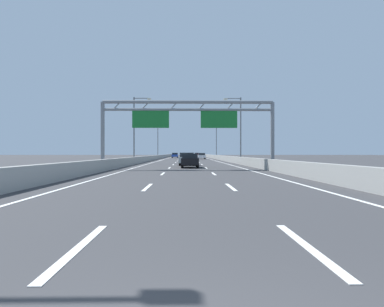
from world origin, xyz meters
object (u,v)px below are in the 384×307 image
object	(u,v)px
sign_gantry	(187,117)
streetlamp_left_mid	(136,126)
silver_car	(187,159)
red_car	(197,155)
streetlamp_right_far	(215,138)
black_car	(190,160)
blue_car	(175,155)
streetlamp_left_far	(159,138)
streetlamp_right_mid	(239,126)
white_car	(202,156)

from	to	relation	value
sign_gantry	streetlamp_left_mid	xyz separation A→B (m)	(-7.40, 16.87, 0.59)
silver_car	red_car	size ratio (longest dim) A/B	0.98
streetlamp_right_far	red_car	distance (m)	31.36
black_car	sign_gantry	bearing A→B (deg)	-96.07
sign_gantry	blue_car	world-z (taller)	sign_gantry
sign_gantry	streetlamp_left_mid	size ratio (longest dim) A/B	1.70
sign_gantry	streetlamp_left_mid	bearing A→B (deg)	113.69
streetlamp_left_far	streetlamp_right_far	world-z (taller)	same
streetlamp_right_mid	silver_car	distance (m)	12.15
streetlamp_right_far	white_car	world-z (taller)	streetlamp_right_far
streetlamp_left_mid	red_car	size ratio (longest dim) A/B	2.16
silver_car	streetlamp_right_far	bearing A→B (deg)	80.90
silver_car	black_car	size ratio (longest dim) A/B	1.02
streetlamp_right_far	streetlamp_right_mid	bearing A→B (deg)	-90.00
streetlamp_left_far	black_car	world-z (taller)	streetlamp_left_far
streetlamp_right_far	red_car	xyz separation A→B (m)	(-3.93, 30.76, -4.62)
white_car	silver_car	bearing A→B (deg)	-95.11
streetlamp_left_far	black_car	xyz separation A→B (m)	(7.67, -53.30, -4.68)
streetlamp_right_mid	sign_gantry	bearing A→B (deg)	-114.06
blue_car	silver_car	bearing A→B (deg)	-86.55
streetlamp_right_far	black_car	bearing A→B (deg)	-97.76
streetlamp_left_far	red_car	world-z (taller)	streetlamp_left_far
streetlamp_left_mid	silver_car	xyz separation A→B (m)	(7.37, -8.31, -4.64)
blue_car	black_car	xyz separation A→B (m)	(3.79, -64.01, -0.04)
streetlamp_right_mid	red_car	xyz separation A→B (m)	(-3.93, 69.70, -4.62)
streetlamp_right_mid	red_car	distance (m)	69.96
streetlamp_left_far	silver_car	size ratio (longest dim) A/B	2.19
black_car	streetlamp_right_far	bearing A→B (deg)	82.24
sign_gantry	black_car	xyz separation A→B (m)	(0.27, 2.51, -4.09)
streetlamp_right_mid	black_car	world-z (taller)	streetlamp_right_mid
blue_car	silver_car	distance (m)	58.06
streetlamp_left_far	sign_gantry	bearing A→B (deg)	-82.45
sign_gantry	black_car	bearing A→B (deg)	83.93
silver_car	blue_car	bearing A→B (deg)	93.45
streetlamp_left_mid	sign_gantry	bearing A→B (deg)	-66.31
sign_gantry	red_car	world-z (taller)	sign_gantry
black_car	silver_car	bearing A→B (deg)	92.83
sign_gantry	streetlamp_right_mid	size ratio (longest dim) A/B	1.70
streetlamp_right_far	red_car	world-z (taller)	streetlamp_right_far
streetlamp_right_mid	black_car	xyz separation A→B (m)	(-7.26, -14.36, -4.68)
blue_car	red_car	size ratio (longest dim) A/B	0.99
white_car	sign_gantry	bearing A→B (deg)	-94.18
streetlamp_left_far	red_car	bearing A→B (deg)	70.32
white_car	streetlamp_right_far	bearing A→B (deg)	60.92
streetlamp_right_far	white_car	xyz separation A→B (m)	(-3.98, -7.15, -4.65)
streetlamp_left_mid	black_car	world-z (taller)	streetlamp_left_mid
red_car	streetlamp_right_far	bearing A→B (deg)	-82.72
streetlamp_right_mid	blue_car	world-z (taller)	streetlamp_right_mid
streetlamp_right_far	white_car	distance (m)	9.41
silver_car	white_car	xyz separation A→B (m)	(3.59, 40.09, -0.02)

